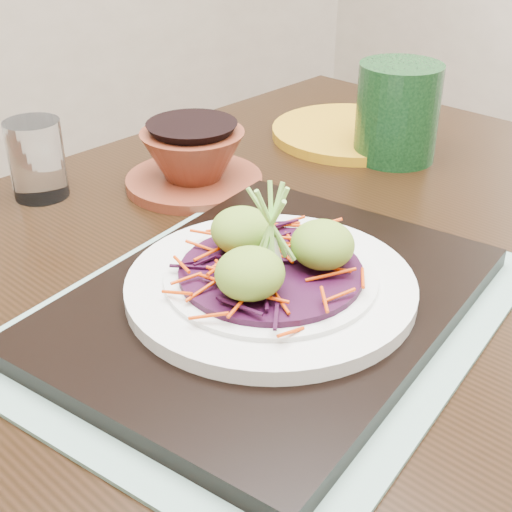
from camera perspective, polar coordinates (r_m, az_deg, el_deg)
dining_table at (r=0.70m, az=-0.31°, el=-9.19°), size 1.27×0.95×0.73m
placemat at (r=0.61m, az=1.16°, el=-4.40°), size 0.51×0.45×0.00m
serving_tray at (r=0.60m, az=1.17°, el=-3.59°), size 0.44×0.38×0.02m
white_plate at (r=0.59m, az=1.18°, el=-2.27°), size 0.24×0.24×0.02m
cabbage_bed at (r=0.59m, az=1.19°, el=-1.26°), size 0.15×0.15×0.01m
carrot_julienne at (r=0.58m, az=1.20°, el=-0.63°), size 0.19×0.19×0.01m
guacamole_scoops at (r=0.57m, az=1.26°, el=0.55°), size 0.13×0.12×0.04m
scallion_garnish at (r=0.57m, az=1.24°, el=2.20°), size 0.06×0.06×0.08m
water_glass at (r=0.83m, az=-17.13°, el=7.40°), size 0.07×0.07×0.09m
terracotta_bowl_set at (r=0.83m, az=-5.03°, el=7.49°), size 0.18×0.18×0.07m
yellow_plate at (r=0.99m, az=7.63°, el=9.77°), size 0.27×0.27×0.01m
green_jar at (r=0.92m, az=11.25°, el=11.22°), size 0.13×0.13×0.12m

